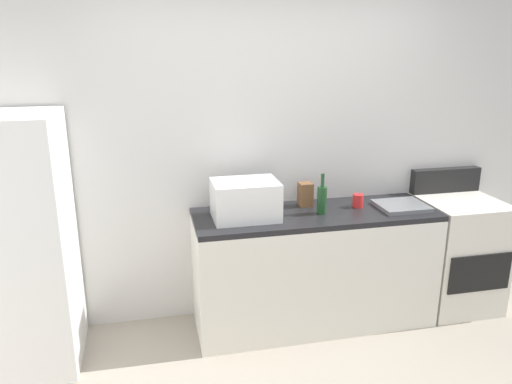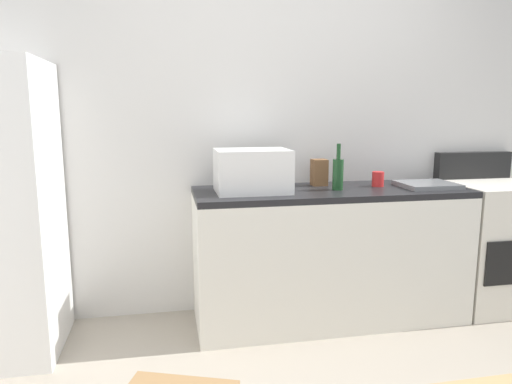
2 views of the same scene
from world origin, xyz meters
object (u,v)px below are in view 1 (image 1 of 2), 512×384
(coffee_mug, at_px, (358,201))
(knife_block, at_px, (305,194))
(refrigerator, at_px, (15,246))
(microwave, at_px, (245,200))
(wine_bottle, at_px, (322,199))
(stove_oven, at_px, (456,252))

(coffee_mug, relative_size, knife_block, 0.56)
(refrigerator, xyz_separation_m, knife_block, (2.02, 0.21, 0.15))
(microwave, bearing_deg, coffee_mug, 3.49)
(wine_bottle, distance_m, coffee_mug, 0.33)
(knife_block, bearing_deg, refrigerator, -174.06)
(stove_oven, relative_size, coffee_mug, 11.00)
(wine_bottle, bearing_deg, stove_oven, 2.03)
(wine_bottle, height_order, coffee_mug, wine_bottle)
(stove_oven, xyz_separation_m, microwave, (-1.75, -0.02, 0.57))
(microwave, height_order, coffee_mug, microwave)
(stove_oven, bearing_deg, wine_bottle, -177.97)
(refrigerator, height_order, stove_oven, refrigerator)
(wine_bottle, bearing_deg, microwave, 177.37)
(wine_bottle, height_order, knife_block, wine_bottle)
(refrigerator, xyz_separation_m, microwave, (1.52, 0.04, 0.19))
(stove_oven, distance_m, knife_block, 1.37)
(refrigerator, bearing_deg, microwave, 1.46)
(microwave, bearing_deg, stove_oven, 0.54)
(refrigerator, xyz_separation_m, stove_oven, (3.27, 0.06, -0.38))
(stove_oven, relative_size, wine_bottle, 3.67)
(stove_oven, bearing_deg, refrigerator, -179.03)
(refrigerator, bearing_deg, wine_bottle, 0.36)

